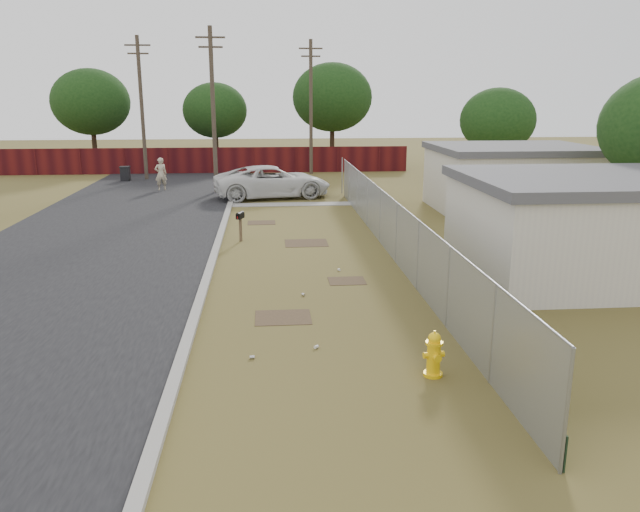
{
  "coord_description": "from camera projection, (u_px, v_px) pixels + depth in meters",
  "views": [
    {
      "loc": [
        -1.14,
        -19.78,
        5.44
      ],
      "look_at": [
        0.29,
        -3.17,
        1.1
      ],
      "focal_mm": 35.0,
      "sensor_mm": 36.0,
      "label": 1
    }
  ],
  "objects": [
    {
      "name": "ground",
      "position": [
        303.0,
        264.0,
        20.54
      ],
      "size": [
        120.0,
        120.0,
        0.0
      ],
      "primitive_type": "plane",
      "color": "brown",
      "rests_on": "ground"
    },
    {
      "name": "street",
      "position": [
        141.0,
        220.0,
        27.73
      ],
      "size": [
        15.1,
        60.0,
        0.12
      ],
      "color": "black",
      "rests_on": "ground"
    },
    {
      "name": "chainlink_fence",
      "position": [
        391.0,
        232.0,
        21.58
      ],
      "size": [
        0.1,
        27.06,
        2.02
      ],
      "color": "gray",
      "rests_on": "ground"
    },
    {
      "name": "privacy_fence",
      "position": [
        197.0,
        160.0,
        43.92
      ],
      "size": [
        30.0,
        0.12,
        1.8
      ],
      "primitive_type": "cube",
      "color": "#4C1010",
      "rests_on": "ground"
    },
    {
      "name": "utility_poles",
      "position": [
        224.0,
        106.0,
        38.98
      ],
      "size": [
        12.6,
        8.24,
        9.0
      ],
      "color": "#4A3C31",
      "rests_on": "ground"
    },
    {
      "name": "houses",
      "position": [
        549.0,
        198.0,
        23.97
      ],
      "size": [
        9.3,
        17.24,
        3.1
      ],
      "color": "beige",
      "rests_on": "ground"
    },
    {
      "name": "horizon_trees",
      "position": [
        294.0,
        106.0,
        42.15
      ],
      "size": [
        33.32,
        31.94,
        7.78
      ],
      "color": "#2F2315",
      "rests_on": "ground"
    },
    {
      "name": "fire_hydrant",
      "position": [
        434.0,
        355.0,
        12.31
      ],
      "size": [
        0.44,
        0.45,
        0.95
      ],
      "color": "yellow",
      "rests_on": "ground"
    },
    {
      "name": "mailbox",
      "position": [
        240.0,
        218.0,
        23.54
      ],
      "size": [
        0.32,
        0.49,
        1.14
      ],
      "color": "brown",
      "rests_on": "ground"
    },
    {
      "name": "pickup_truck",
      "position": [
        272.0,
        182.0,
        33.59
      ],
      "size": [
        6.65,
        4.02,
        1.73
      ],
      "primitive_type": "imported",
      "rotation": [
        0.0,
        0.0,
        1.77
      ],
      "color": "silver",
      "rests_on": "ground"
    },
    {
      "name": "pedestrian",
      "position": [
        161.0,
        174.0,
        36.09
      ],
      "size": [
        0.8,
        0.65,
        1.9
      ],
      "primitive_type": "imported",
      "rotation": [
        0.0,
        0.0,
        3.47
      ],
      "color": "#C0AF8D",
      "rests_on": "ground"
    },
    {
      "name": "trash_bin",
      "position": [
        125.0,
        173.0,
        40.11
      ],
      "size": [
        0.62,
        0.67,
        0.94
      ],
      "color": "black",
      "rests_on": "ground"
    },
    {
      "name": "scattered_litter",
      "position": [
        307.0,
        311.0,
        16.01
      ],
      "size": [
        2.72,
        6.69,
        0.07
      ],
      "color": "silver",
      "rests_on": "ground"
    }
  ]
}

